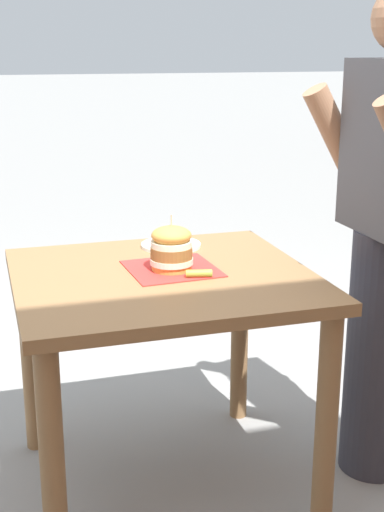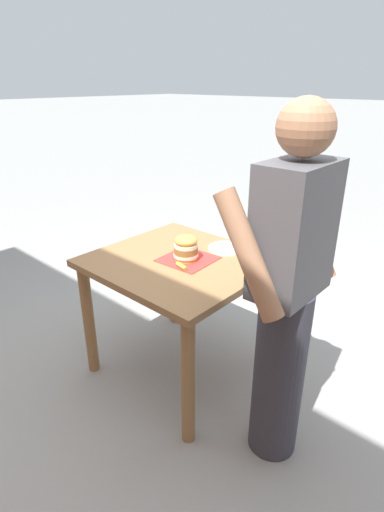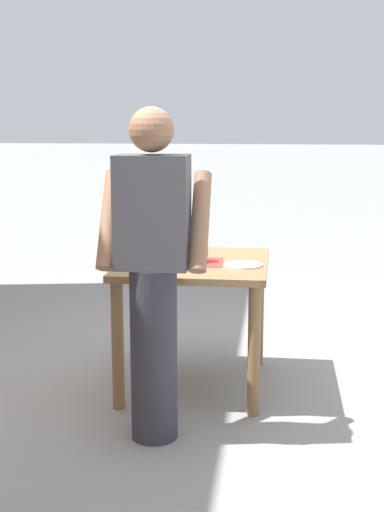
{
  "view_description": "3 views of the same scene",
  "coord_description": "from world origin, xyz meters",
  "px_view_note": "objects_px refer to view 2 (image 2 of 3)",
  "views": [
    {
      "loc": [
        2.14,
        -0.55,
        1.49
      ],
      "look_at": [
        0.0,
        0.1,
        0.84
      ],
      "focal_mm": 50.0,
      "sensor_mm": 36.0,
      "label": 1
    },
    {
      "loc": [
        1.52,
        1.46,
        1.74
      ],
      "look_at": [
        0.0,
        0.1,
        0.84
      ],
      "focal_mm": 28.0,
      "sensor_mm": 36.0,
      "label": 2
    },
    {
      "loc": [
        -0.5,
        4.18,
        1.64
      ],
      "look_at": [
        0.0,
        0.1,
        0.84
      ],
      "focal_mm": 50.0,
      "sensor_mm": 36.0,
      "label": 3
    }
  ],
  "objects_px": {
    "sandwich": "(186,248)",
    "pickle_spear": "(182,266)",
    "diner_across_table": "(286,294)",
    "patio_table": "(179,280)",
    "side_plate_with_forks": "(226,248)"
  },
  "relations": [
    {
      "from": "patio_table",
      "to": "side_plate_with_forks",
      "type": "distance_m",
      "value": 0.35
    },
    {
      "from": "pickle_spear",
      "to": "sandwich",
      "type": "bearing_deg",
      "value": -148.8
    },
    {
      "from": "sandwich",
      "to": "pickle_spear",
      "type": "distance_m",
      "value": 0.14
    },
    {
      "from": "side_plate_with_forks",
      "to": "diner_across_table",
      "type": "xyz_separation_m",
      "value": [
        0.42,
        0.65,
        0.09
      ]
    },
    {
      "from": "pickle_spear",
      "to": "side_plate_with_forks",
      "type": "bearing_deg",
      "value": 178.19
    },
    {
      "from": "sandwich",
      "to": "side_plate_with_forks",
      "type": "bearing_deg",
      "value": 165.28
    },
    {
      "from": "patio_table",
      "to": "diner_across_table",
      "type": "bearing_deg",
      "value": 81.3
    },
    {
      "from": "pickle_spear",
      "to": "diner_across_table",
      "type": "distance_m",
      "value": 0.66
    },
    {
      "from": "diner_across_table",
      "to": "pickle_spear",
      "type": "bearing_deg",
      "value": -92.79
    },
    {
      "from": "side_plate_with_forks",
      "to": "diner_across_table",
      "type": "bearing_deg",
      "value": 57.03
    },
    {
      "from": "patio_table",
      "to": "sandwich",
      "type": "bearing_deg",
      "value": 118.51
    },
    {
      "from": "sandwich",
      "to": "diner_across_table",
      "type": "relative_size",
      "value": 0.11
    },
    {
      "from": "sandwich",
      "to": "diner_across_table",
      "type": "xyz_separation_m",
      "value": [
        0.13,
        0.72,
        0.02
      ]
    },
    {
      "from": "pickle_spear",
      "to": "side_plate_with_forks",
      "type": "relative_size",
      "value": 0.38
    },
    {
      "from": "sandwich",
      "to": "diner_across_table",
      "type": "bearing_deg",
      "value": 79.39
    }
  ]
}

